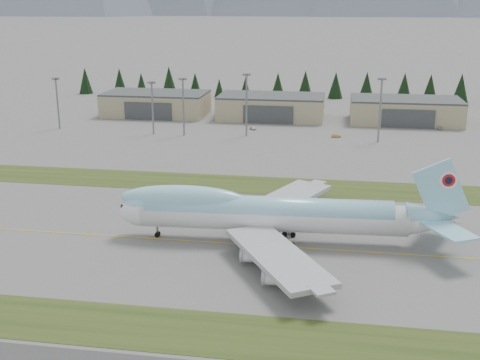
% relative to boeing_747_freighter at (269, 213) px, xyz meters
% --- Properties ---
extents(ground, '(7000.00, 7000.00, 0.00)m').
position_rel_boeing_747_freighter_xyz_m(ground, '(-0.70, -2.66, -6.84)').
color(ground, '#60605E').
rests_on(ground, ground).
extents(grass_strip_near, '(400.00, 14.00, 0.08)m').
position_rel_boeing_747_freighter_xyz_m(grass_strip_near, '(-0.70, -40.66, -6.84)').
color(grass_strip_near, '#2B3F16').
rests_on(grass_strip_near, ground).
extents(grass_strip_far, '(400.00, 18.00, 0.08)m').
position_rel_boeing_747_freighter_xyz_m(grass_strip_far, '(-0.70, 42.34, -6.84)').
color(grass_strip_far, '#2B3F16').
rests_on(grass_strip_far, ground).
extents(taxiway_line_main, '(400.00, 0.40, 0.02)m').
position_rel_boeing_747_freighter_xyz_m(taxiway_line_main, '(-0.70, -2.66, -6.84)').
color(taxiway_line_main, gold).
rests_on(taxiway_line_main, ground).
extents(boeing_747_freighter, '(78.48, 67.94, 20.74)m').
position_rel_boeing_747_freighter_xyz_m(boeing_747_freighter, '(0.00, 0.00, 0.00)').
color(boeing_747_freighter, white).
rests_on(boeing_747_freighter, ground).
extents(hangar_left, '(48.00, 26.60, 10.80)m').
position_rel_boeing_747_freighter_xyz_m(hangar_left, '(-70.70, 147.23, -1.45)').
color(hangar_left, tan).
rests_on(hangar_left, ground).
extents(hangar_center, '(48.00, 26.60, 10.80)m').
position_rel_boeing_747_freighter_xyz_m(hangar_center, '(-15.70, 147.23, -1.45)').
color(hangar_center, tan).
rests_on(hangar_center, ground).
extents(hangar_right, '(48.00, 26.60, 10.80)m').
position_rel_boeing_747_freighter_xyz_m(hangar_right, '(44.30, 147.23, -1.45)').
color(hangar_right, tan).
rests_on(hangar_right, ground).
extents(floodlight_masts, '(207.34, 7.52, 24.98)m').
position_rel_boeing_747_freighter_xyz_m(floodlight_masts, '(-16.27, 107.21, 9.06)').
color(floodlight_masts, slate).
rests_on(floodlight_masts, ground).
extents(service_vehicle_a, '(3.41, 4.07, 1.31)m').
position_rel_boeing_747_freighter_xyz_m(service_vehicle_a, '(-20.62, 120.64, -6.84)').
color(service_vehicle_a, silver).
rests_on(service_vehicle_a, ground).
extents(service_vehicle_b, '(4.04, 2.12, 1.27)m').
position_rel_boeing_747_freighter_xyz_m(service_vehicle_b, '(14.36, 111.44, -6.84)').
color(service_vehicle_b, '#C58931').
rests_on(service_vehicle_b, ground).
extents(service_vehicle_c, '(2.87, 4.99, 1.36)m').
position_rel_boeing_747_freighter_xyz_m(service_vehicle_c, '(57.44, 133.71, -6.84)').
color(service_vehicle_c, '#A7A7AB').
rests_on(service_vehicle_c, ground).
extents(conifer_belt, '(270.04, 16.40, 16.46)m').
position_rel_boeing_747_freighter_xyz_m(conifer_belt, '(4.33, 209.75, 0.44)').
color(conifer_belt, black).
rests_on(conifer_belt, ground).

